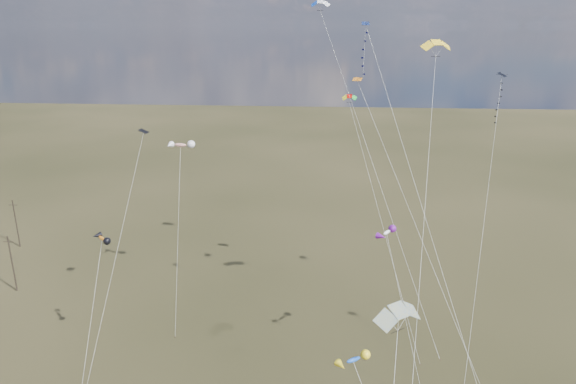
# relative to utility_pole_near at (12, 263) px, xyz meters

# --- Properties ---
(utility_pole_near) EXTENTS (1.40, 0.20, 8.00)m
(utility_pole_near) POSITION_rel_utility_pole_near_xyz_m (0.00, 0.00, 0.00)
(utility_pole_near) COLOR black
(utility_pole_near) RESTS_ON ground
(utility_pole_far) EXTENTS (1.40, 0.20, 8.00)m
(utility_pole_far) POSITION_rel_utility_pole_near_xyz_m (-8.00, 14.00, 0.00)
(utility_pole_far) COLOR black
(utility_pole_far) RESTS_ON ground
(diamond_black_high) EXTENTS (6.48, 19.45, 29.55)m
(diamond_black_high) POSITION_rel_utility_pole_near_xyz_m (59.79, -2.43, 21.05)
(diamond_black_high) COLOR black
(diamond_black_high) RESTS_ON ground
(diamond_navy_tall) EXTENTS (12.21, 15.17, 34.70)m
(diamond_navy_tall) POSITION_rel_utility_pole_near_xyz_m (45.84, -9.13, 25.73)
(diamond_navy_tall) COLOR #0F1D4B
(diamond_navy_tall) RESTS_ON ground
(diamond_black_mid) EXTENTS (3.75, 13.81, 23.54)m
(diamond_black_mid) POSITION_rel_utility_pole_near_xyz_m (20.76, -8.43, 13.34)
(diamond_black_mid) COLOR black
(diamond_black_mid) RESTS_ON ground
(diamond_orange_center) EXTENTS (13.44, 18.93, 28.91)m
(diamond_orange_center) POSITION_rel_utility_pole_near_xyz_m (48.40, -6.61, 16.49)
(diamond_orange_center) COLOR #C36813
(diamond_orange_center) RESTS_ON ground
(parafoil_yellow) EXTENTS (6.75, 30.01, 33.49)m
(parafoil_yellow) POSITION_rel_utility_pole_near_xyz_m (52.08, -6.08, 28.54)
(parafoil_yellow) COLOR yellow
(parafoil_yellow) RESTS_ON ground
(parafoil_blue_white) EXTENTS (15.22, 18.77, 37.64)m
(parafoil_blue_white) POSITION_rel_utility_pole_near_xyz_m (40.48, 6.96, 32.69)
(parafoil_blue_white) COLOR blue
(parafoil_blue_white) RESTS_ON ground
(parafoil_striped) EXTENTS (3.28, 12.21, 19.72)m
(parafoil_striped) POSITION_rel_utility_pole_near_xyz_m (46.03, -33.12, 14.87)
(parafoil_striped) COLOR yellow
(parafoil_striped) RESTS_ON ground
(parafoil_tricolor) EXTENTS (8.86, 16.73, 26.65)m
(parafoil_tricolor) POSITION_rel_utility_pole_near_xyz_m (44.28, 3.97, 21.80)
(parafoil_tricolor) COLOR gold
(parafoil_tricolor) RESTS_ON ground
(novelty_orange_black) EXTENTS (2.68, 11.06, 14.06)m
(novelty_orange_black) POSITION_rel_utility_pole_near_xyz_m (18.91, -12.38, 9.48)
(novelty_orange_black) COLOR orange
(novelty_orange_black) RESTS_ON ground
(novelty_white_purple) EXTENTS (4.82, 8.61, 15.34)m
(novelty_white_purple) POSITION_rel_utility_pole_near_xyz_m (47.78, -11.56, 10.76)
(novelty_white_purple) COLOR white
(novelty_white_purple) RESTS_ON ground
(novelty_redwhite_stripe) EXTENTS (3.38, 13.01, 20.57)m
(novelty_redwhite_stripe) POSITION_rel_utility_pole_near_xyz_m (23.13, 3.03, 15.83)
(novelty_redwhite_stripe) COLOR red
(novelty_redwhite_stripe) RESTS_ON ground
(novelty_blue_yellow) EXTENTS (7.80, 9.78, 14.08)m
(novelty_blue_yellow) POSITION_rel_utility_pole_near_xyz_m (43.82, -30.62, 9.52)
(novelty_blue_yellow) COLOR blue
(novelty_blue_yellow) RESTS_ON ground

